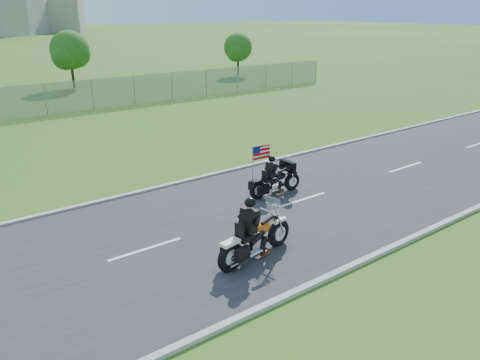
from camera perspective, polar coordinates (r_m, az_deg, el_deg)
ground at (r=14.20m, az=-4.13°, el=-6.25°), size 420.00×420.00×0.00m
road at (r=14.19m, az=-4.13°, el=-6.18°), size 120.00×8.00×0.04m
curb_north at (r=17.45m, az=-11.39°, el=-1.28°), size 120.00×0.18×0.12m
curb_south at (r=11.41m, az=7.31°, el=-13.22°), size 120.00×0.18×0.12m
tree_fence_near at (r=42.91m, az=-19.97°, el=14.45°), size 3.52×3.28×4.75m
tree_fence_far at (r=48.48m, az=-0.23°, el=15.71°), size 3.08×2.87×4.20m
motorcycle_lead at (r=12.43m, az=1.78°, el=-7.26°), size 2.71×0.92×1.83m
motorcycle_follow at (r=16.72m, az=4.30°, el=-0.17°), size 2.24×0.74×1.86m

